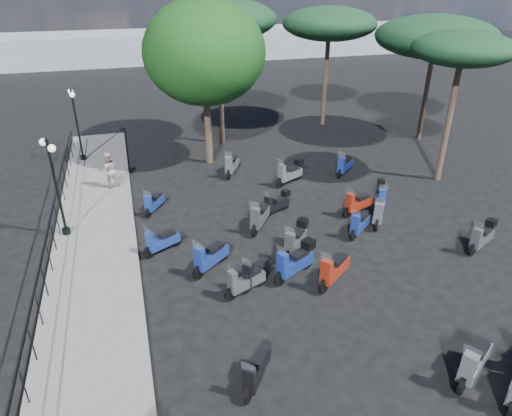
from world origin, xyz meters
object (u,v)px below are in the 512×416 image
object	(u,v)px
scooter_5	(154,203)
pine_2	(218,20)
scooter_11	(232,165)
scooter_15	(295,262)
scooter_17	(276,204)
scooter_26	(482,237)
scooter_4	(162,242)
scooter_27	(379,212)
scooter_3	(210,257)
scooter_23	(290,173)
scooter_2	(245,281)
scooter_29	(345,166)
scooter_28	(381,196)
pine_1	(436,37)
lamp_post_1	(55,182)
scooter_10	(296,240)
scooter_14	(334,270)
scooter_8	(256,372)
scooter_16	(259,217)
pedestrian_far	(108,170)
broadleaf_tree	(204,53)
scooter_21	(360,224)
pine_0	(329,24)
scooter_20	(474,362)
lamp_post_2	(76,120)
scooter_22	(357,204)
scooter_9	(257,273)
pine_3	(463,50)

from	to	relation	value
scooter_5	pine_2	distance (m)	11.04
scooter_11	scooter_15	bearing A→B (deg)	117.66
scooter_17	scooter_26	distance (m)	7.82
scooter_4	scooter_27	world-z (taller)	scooter_27
scooter_4	scooter_3	bearing A→B (deg)	-164.85
scooter_5	scooter_23	size ratio (longest dim) A/B	0.82
scooter_27	scooter_2	bearing A→B (deg)	58.12
scooter_29	scooter_17	bearing A→B (deg)	80.58
scooter_28	pine_1	xyz separation A→B (m)	(6.89, 7.37, 5.35)
lamp_post_1	scooter_10	world-z (taller)	lamp_post_1
scooter_14	scooter_4	bearing A→B (deg)	18.52
scooter_8	scooter_26	distance (m)	10.25
scooter_11	scooter_29	world-z (taller)	scooter_11
scooter_16	scooter_26	size ratio (longest dim) A/B	1.03
scooter_14	scooter_26	size ratio (longest dim) A/B	1.00
pedestrian_far	scooter_8	world-z (taller)	pedestrian_far
broadleaf_tree	pine_1	distance (m)	12.99
scooter_10	scooter_17	bearing A→B (deg)	-53.45
scooter_21	pine_0	xyz separation A→B (m)	(4.47, 13.60, 5.77)
lamp_post_1	pedestrian_far	bearing A→B (deg)	42.17
pedestrian_far	scooter_17	size ratio (longest dim) A/B	1.23
lamp_post_1	scooter_26	world-z (taller)	lamp_post_1
scooter_15	pine_1	bearing A→B (deg)	-75.92
scooter_21	scooter_15	bearing A→B (deg)	79.91
scooter_8	scooter_23	xyz separation A→B (m)	(4.93, 11.04, 0.11)
pedestrian_far	scooter_20	world-z (taller)	pedestrian_far
pedestrian_far	lamp_post_2	bearing A→B (deg)	-85.52
scooter_10	pedestrian_far	bearing A→B (deg)	-7.23
pedestrian_far	scooter_23	world-z (taller)	pedestrian_far
scooter_11	pine_0	bearing A→B (deg)	-112.09
pedestrian_far	pine_0	distance (m)	16.04
scooter_10	scooter_26	bearing A→B (deg)	-151.85
scooter_14	scooter_16	bearing A→B (deg)	-20.43
lamp_post_2	scooter_22	distance (m)	14.72
scooter_8	scooter_5	bearing A→B (deg)	-45.77
scooter_9	scooter_15	bearing A→B (deg)	-126.53
lamp_post_2	scooter_28	xyz separation A→B (m)	(12.52, -8.98, -1.81)
lamp_post_2	scooter_3	bearing A→B (deg)	-77.89
scooter_2	broadleaf_tree	bearing A→B (deg)	-28.36
scooter_10	scooter_22	bearing A→B (deg)	-107.22
scooter_20	scooter_26	world-z (taller)	scooter_20
scooter_9	scooter_21	distance (m)	5.07
scooter_17	scooter_22	size ratio (longest dim) A/B	0.84
scooter_26	scooter_29	size ratio (longest dim) A/B	1.12
scooter_28	pine_3	distance (m)	7.16
scooter_20	scooter_27	bearing A→B (deg)	-45.50
lamp_post_2	scooter_20	xyz separation A→B (m)	(9.84, -18.02, -1.78)
scooter_20	pine_1	bearing A→B (deg)	-62.67
pedestrian_far	scooter_17	bearing A→B (deg)	132.32
scooter_4	scooter_11	distance (m)	7.42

